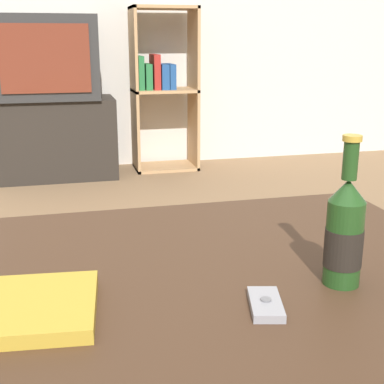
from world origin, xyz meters
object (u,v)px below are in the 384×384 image
at_px(bookshelf, 162,86).
at_px(beer_bottle, 344,233).
at_px(tv_stand, 52,138).
at_px(table_book, 42,307).
at_px(cell_phone, 266,304).
at_px(television, 46,57).

distance_m(bookshelf, beer_bottle, 2.91).
distance_m(tv_stand, table_book, 2.84).
xyz_separation_m(cell_phone, table_book, (-0.35, 0.07, 0.00)).
bearing_deg(beer_bottle, bookshelf, 85.60).
height_order(tv_stand, television, television).
xyz_separation_m(television, beer_bottle, (0.54, -2.83, -0.21)).
relative_size(tv_stand, cell_phone, 7.47).
bearing_deg(cell_phone, television, 111.20).
xyz_separation_m(beer_bottle, cell_phone, (-0.16, -0.05, -0.09)).
bearing_deg(bookshelf, beer_bottle, -94.40).
bearing_deg(beer_bottle, television, 100.72).
height_order(television, table_book, television).
xyz_separation_m(tv_stand, beer_bottle, (0.54, -2.84, 0.31)).
bearing_deg(television, cell_phone, -82.66).
distance_m(bookshelf, cell_phone, 2.99).
bearing_deg(bookshelf, tv_stand, -175.00).
relative_size(beer_bottle, table_book, 1.21).
xyz_separation_m(bookshelf, beer_bottle, (-0.22, -2.90, -0.01)).
xyz_separation_m(tv_stand, bookshelf, (0.76, 0.07, 0.32)).
relative_size(bookshelf, table_book, 5.00).
distance_m(television, cell_phone, 2.93).
distance_m(tv_stand, bookshelf, 0.83).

